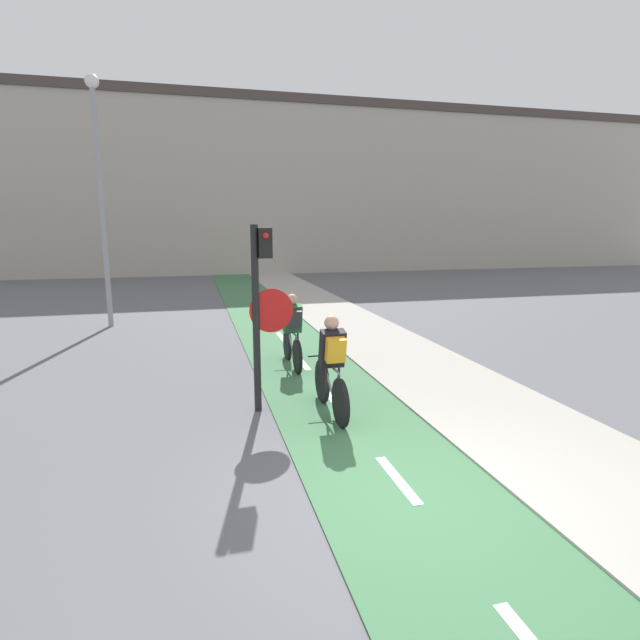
# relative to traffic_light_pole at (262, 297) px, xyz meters

# --- Properties ---
(ground_plane) EXTENTS (120.00, 120.00, 0.00)m
(ground_plane) POSITION_rel_traffic_light_pole_xyz_m (1.15, -3.07, -1.78)
(ground_plane) COLOR #5B5B60
(bike_lane) EXTENTS (2.11, 60.00, 0.02)m
(bike_lane) POSITION_rel_traffic_light_pole_xyz_m (1.15, -3.07, -1.77)
(bike_lane) COLOR #3D7047
(bike_lane) RESTS_ON ground_plane
(sidewalk_strip) EXTENTS (2.40, 60.00, 0.05)m
(sidewalk_strip) POSITION_rel_traffic_light_pole_xyz_m (3.41, -3.07, -1.75)
(sidewalk_strip) COLOR #A8A399
(sidewalk_strip) RESTS_ON ground_plane
(building_row_background) EXTENTS (60.00, 5.20, 10.22)m
(building_row_background) POSITION_rel_traffic_light_pole_xyz_m (1.15, 24.58, 3.34)
(building_row_background) COLOR #B2A899
(building_row_background) RESTS_ON ground_plane
(traffic_light_pole) EXTENTS (0.67, 0.25, 2.85)m
(traffic_light_pole) POSITION_rel_traffic_light_pole_xyz_m (0.00, 0.00, 0.00)
(traffic_light_pole) COLOR black
(traffic_light_pole) RESTS_ON ground_plane
(street_lamp_far) EXTENTS (0.36, 0.36, 6.74)m
(street_lamp_far) POSITION_rel_traffic_light_pole_xyz_m (-3.32, 7.67, 2.35)
(street_lamp_far) COLOR gray
(street_lamp_far) RESTS_ON ground_plane
(cyclist_near) EXTENTS (0.46, 1.74, 1.53)m
(cyclist_near) POSITION_rel_traffic_light_pole_xyz_m (0.97, -0.44, -1.06)
(cyclist_near) COLOR black
(cyclist_near) RESTS_ON ground_plane
(cyclist_far) EXTENTS (0.46, 1.70, 1.50)m
(cyclist_far) POSITION_rel_traffic_light_pole_xyz_m (0.91, 2.26, -1.07)
(cyclist_far) COLOR black
(cyclist_far) RESTS_ON ground_plane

